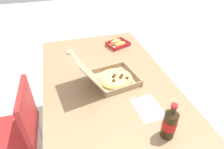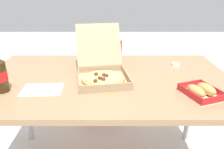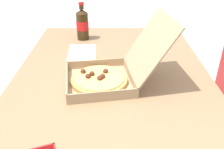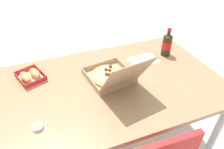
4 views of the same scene
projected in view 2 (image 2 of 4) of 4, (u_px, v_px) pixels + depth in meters
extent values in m
cube|color=#997551|center=(107.00, 80.00, 1.37)|extent=(1.49, 0.91, 0.03)
cylinder|color=#B7B7BC|center=(27.00, 103.00, 1.87)|extent=(0.05, 0.05, 0.71)
cylinder|color=#B7B7BC|center=(191.00, 103.00, 1.87)|extent=(0.05, 0.05, 0.71)
cube|color=red|center=(103.00, 77.00, 2.18)|extent=(0.42, 0.42, 0.04)
cube|color=red|center=(101.00, 63.00, 1.93)|extent=(0.36, 0.04, 0.38)
cylinder|color=#B2B2B7|center=(121.00, 90.00, 2.41)|extent=(0.03, 0.03, 0.43)
cylinder|color=#B2B2B7|center=(89.00, 89.00, 2.43)|extent=(0.03, 0.03, 0.43)
cylinder|color=#B2B2B7|center=(120.00, 106.00, 2.10)|extent=(0.03, 0.03, 0.43)
cylinder|color=#B2B2B7|center=(84.00, 105.00, 2.11)|extent=(0.03, 0.03, 0.43)
cube|color=tan|center=(104.00, 81.00, 1.31)|extent=(0.32, 0.32, 0.01)
cube|color=tan|center=(107.00, 88.00, 1.18)|extent=(0.28, 0.05, 0.04)
cube|color=tan|center=(80.00, 79.00, 1.28)|extent=(0.05, 0.28, 0.04)
cube|color=tan|center=(128.00, 76.00, 1.32)|extent=(0.05, 0.28, 0.04)
cube|color=tan|center=(101.00, 69.00, 1.43)|extent=(0.28, 0.05, 0.04)
cube|color=tan|center=(100.00, 44.00, 1.45)|extent=(0.30, 0.20, 0.24)
cylinder|color=tan|center=(104.00, 79.00, 1.31)|extent=(0.25, 0.25, 0.02)
cylinder|color=#EAC666|center=(104.00, 77.00, 1.30)|extent=(0.22, 0.22, 0.01)
sphere|color=#562819|center=(104.00, 79.00, 1.26)|extent=(0.02, 0.02, 0.02)
sphere|color=#562819|center=(100.00, 78.00, 1.27)|extent=(0.02, 0.02, 0.02)
sphere|color=#562819|center=(108.00, 76.00, 1.30)|extent=(0.02, 0.02, 0.02)
sphere|color=#562819|center=(96.00, 81.00, 1.23)|extent=(0.02, 0.02, 0.02)
sphere|color=#562819|center=(97.00, 74.00, 1.33)|extent=(0.02, 0.02, 0.02)
sphere|color=#562819|center=(105.00, 75.00, 1.31)|extent=(0.02, 0.02, 0.02)
cube|color=white|center=(201.00, 95.00, 1.15)|extent=(0.21, 0.23, 0.00)
cube|color=red|center=(216.00, 100.00, 1.06)|extent=(0.14, 0.06, 0.03)
cube|color=red|center=(190.00, 84.00, 1.22)|extent=(0.14, 0.06, 0.03)
cube|color=red|center=(190.00, 94.00, 1.12)|extent=(0.07, 0.18, 0.03)
cube|color=red|center=(213.00, 89.00, 1.17)|extent=(0.07, 0.18, 0.03)
ellipsoid|color=tan|center=(197.00, 91.00, 1.13)|extent=(0.09, 0.13, 0.05)
ellipsoid|color=tan|center=(208.00, 89.00, 1.15)|extent=(0.09, 0.13, 0.05)
cylinder|color=#33230F|center=(1.00, 77.00, 1.17)|extent=(0.07, 0.07, 0.16)
cylinder|color=red|center=(1.00, 76.00, 1.17)|extent=(0.07, 0.07, 0.06)
cube|color=white|center=(43.00, 89.00, 1.21)|extent=(0.22, 0.16, 0.00)
cylinder|color=white|center=(176.00, 64.00, 1.56)|extent=(0.06, 0.06, 0.02)
cylinder|color=#DBBC66|center=(177.00, 63.00, 1.56)|extent=(0.05, 0.05, 0.01)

